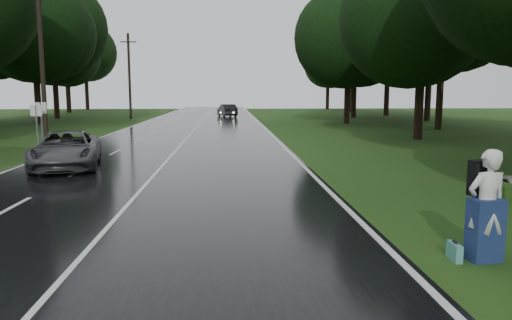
{
  "coord_description": "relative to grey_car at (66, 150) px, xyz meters",
  "views": [
    {
      "loc": [
        2.72,
        -10.61,
        3.05
      ],
      "look_at": [
        3.52,
        3.15,
        1.1
      ],
      "focal_mm": 33.68,
      "sensor_mm": 36.0,
      "label": 1
    }
  ],
  "objects": [
    {
      "name": "ground",
      "position": [
        3.76,
        -8.87,
        -0.77
      ],
      "size": [
        160.0,
        160.0,
        0.0
      ],
      "primitive_type": "plane",
      "color": "#214213",
      "rests_on": "ground"
    },
    {
      "name": "road",
      "position": [
        3.76,
        11.13,
        -0.75
      ],
      "size": [
        12.0,
        140.0,
        0.04
      ],
      "primitive_type": "cube",
      "color": "black",
      "rests_on": "ground"
    },
    {
      "name": "lane_center",
      "position": [
        3.76,
        11.13,
        -0.73
      ],
      "size": [
        0.12,
        140.0,
        0.01
      ],
      "primitive_type": "cube",
      "color": "silver",
      "rests_on": "road"
    },
    {
      "name": "grey_car",
      "position": [
        0.0,
        0.0,
        0.0
      ],
      "size": [
        3.46,
        5.67,
        1.47
      ],
      "primitive_type": "imported",
      "rotation": [
        0.0,
        0.0,
        0.2
      ],
      "color": "#484B4D",
      "rests_on": "road"
    },
    {
      "name": "far_car",
      "position": [
        6.37,
        40.37,
        0.04
      ],
      "size": [
        2.65,
        4.92,
        1.54
      ],
      "primitive_type": "imported",
      "rotation": [
        0.0,
        0.0,
        3.37
      ],
      "color": "black",
      "rests_on": "road"
    },
    {
      "name": "hitchhiker",
      "position": [
        11.12,
        -11.29,
        0.18
      ],
      "size": [
        0.82,
        0.76,
        2.06
      ],
      "color": "silver",
      "rests_on": "ground"
    },
    {
      "name": "suitcase",
      "position": [
        10.59,
        -11.26,
        -0.62
      ],
      "size": [
        0.15,
        0.45,
        0.32
      ],
      "primitive_type": "cube",
      "rotation": [
        0.0,
        0.0,
        6.25
      ],
      "color": "teal",
      "rests_on": "ground"
    },
    {
      "name": "utility_pole_mid",
      "position": [
        -4.74,
        10.77,
        -0.77
      ],
      "size": [
        1.8,
        0.28,
        10.43
      ],
      "primitive_type": null,
      "color": "black",
      "rests_on": "ground"
    },
    {
      "name": "utility_pole_far",
      "position": [
        -4.74,
        36.86,
        -0.77
      ],
      "size": [
        1.8,
        0.28,
        9.66
      ],
      "primitive_type": null,
      "color": "black",
      "rests_on": "ground"
    },
    {
      "name": "road_sign_a",
      "position": [
        -3.44,
        6.05,
        -0.77
      ],
      "size": [
        0.57,
        0.1,
        2.39
      ],
      "primitive_type": null,
      "color": "white",
      "rests_on": "ground"
    },
    {
      "name": "road_sign_b",
      "position": [
        -3.44,
        6.7,
        -0.77
      ],
      "size": [
        0.6,
        0.1,
        2.52
      ],
      "primitive_type": null,
      "color": "white",
      "rests_on": "ground"
    },
    {
      "name": "tree_left_e",
      "position": [
        -11.56,
        27.54,
        -0.77
      ],
      "size": [
        9.9,
        9.9,
        15.47
      ],
      "primitive_type": null,
      "color": "black",
      "rests_on": "ground"
    },
    {
      "name": "tree_left_f",
      "position": [
        -13.43,
        37.89,
        -0.77
      ],
      "size": [
        11.59,
        11.59,
        18.12
      ],
      "primitive_type": null,
      "color": "black",
      "rests_on": "ground"
    },
    {
      "name": "tree_right_d",
      "position": [
        18.86,
        11.13,
        -0.77
      ],
      "size": [
        8.38,
        8.38,
        13.09
      ],
      "primitive_type": null,
      "color": "black",
      "rests_on": "ground"
    },
    {
      "name": "tree_right_e",
      "position": [
        18.14,
        27.25,
        -0.77
      ],
      "size": [
        8.79,
        8.79,
        13.73
      ],
      "primitive_type": null,
      "color": "black",
      "rests_on": "ground"
    },
    {
      "name": "tree_right_f",
      "position": [
        21.68,
        38.18,
        -0.77
      ],
      "size": [
        9.41,
        9.41,
        14.7
      ],
      "primitive_type": null,
      "color": "black",
      "rests_on": "ground"
    }
  ]
}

